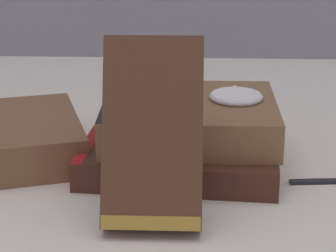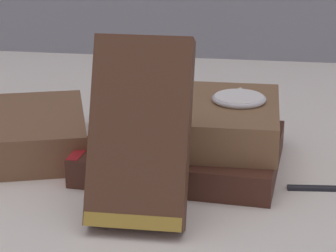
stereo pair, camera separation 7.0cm
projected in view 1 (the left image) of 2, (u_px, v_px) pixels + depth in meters
The scene contains 6 objects.
ground_plane at pixel (160, 161), 0.74m from camera, with size 3.00×3.00×0.00m, color silver.
book_flat_bottom at pixel (176, 152), 0.73m from camera, with size 0.21×0.18×0.03m.
book_flat_top at pixel (185, 118), 0.73m from camera, with size 0.18×0.15×0.04m.
book_leaning_front at pixel (149, 139), 0.60m from camera, with size 0.09×0.09×0.16m.
pocket_watch at pixel (236, 96), 0.72m from camera, with size 0.06×0.06×0.01m.
reading_glasses at pixel (146, 113), 0.88m from camera, with size 0.12×0.07×0.00m.
Camera 1 is at (0.03, -0.69, 0.29)m, focal length 75.00 mm.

